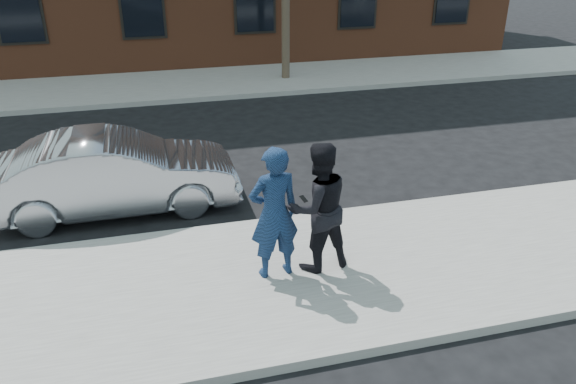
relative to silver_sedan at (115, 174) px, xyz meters
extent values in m
plane|color=black|center=(0.79, -2.90, -0.73)|extent=(100.00, 100.00, 0.00)
cube|color=gray|center=(0.79, -3.15, -0.66)|extent=(50.00, 3.50, 0.15)
cube|color=#999691|center=(0.79, -1.35, -0.66)|extent=(50.00, 0.10, 0.15)
cube|color=gray|center=(0.79, 8.35, -0.66)|extent=(50.00, 3.50, 0.15)
cube|color=#999691|center=(0.79, 6.55, -0.66)|extent=(50.00, 0.10, 0.15)
cube|color=black|center=(4.69, 10.04, 1.47)|extent=(1.30, 0.06, 1.70)
cylinder|color=#3B3022|center=(5.29, 8.10, 1.52)|extent=(0.26, 0.26, 4.20)
imported|color=#999BA3|center=(0.00, 0.00, 0.00)|extent=(4.46, 1.59, 1.47)
imported|color=navy|center=(2.29, -3.01, 0.43)|extent=(0.80, 0.58, 2.02)
cube|color=black|center=(2.21, -2.79, 0.73)|extent=(0.09, 0.14, 0.08)
imported|color=black|center=(2.96, -2.96, 0.42)|extent=(1.09, 0.91, 2.00)
cube|color=black|center=(2.78, -2.81, 0.50)|extent=(0.11, 0.15, 0.06)
camera|label=1|loc=(0.72, -9.85, 4.19)|focal=35.00mm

